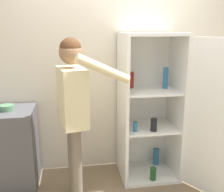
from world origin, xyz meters
name	(u,v)px	position (x,y,z in m)	size (l,w,h in m)	color
wall_back	(116,70)	(0.00, 0.98, 1.27)	(7.00, 0.06, 2.55)	beige
refrigerator	(163,110)	(0.48, 0.55, 0.86)	(1.08, 1.15, 1.73)	white
person	(73,100)	(-0.54, 0.34, 1.09)	(0.72, 0.55, 1.70)	#726656
counter	(1,149)	(-1.37, 0.65, 0.46)	(0.77, 0.55, 0.91)	#4C4C51
bowl	(7,108)	(-1.26, 0.65, 0.94)	(0.15, 0.15, 0.06)	#517F5B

